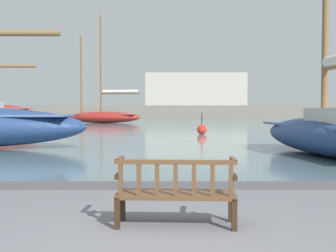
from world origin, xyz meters
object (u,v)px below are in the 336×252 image
object	(u,v)px
sailboat_outer_port	(103,115)
channel_buoy	(201,129)
sailboat_mid_port	(327,130)
park_bench	(175,191)

from	to	relation	value
sailboat_outer_port	channel_buoy	bearing A→B (deg)	-66.45
sailboat_mid_port	channel_buoy	size ratio (longest dim) A/B	8.64
park_bench	channel_buoy	distance (m)	19.48
park_bench	channel_buoy	xyz separation A→B (m)	(1.91, 19.38, -0.09)
park_bench	sailboat_outer_port	size ratio (longest dim) A/B	0.14
park_bench	sailboat_mid_port	distance (m)	9.45
park_bench	sailboat_outer_port	bearing A→B (deg)	100.12
sailboat_mid_port	channel_buoy	xyz separation A→B (m)	(-3.16, 11.42, -0.51)
sailboat_outer_port	channel_buoy	size ratio (longest dim) A/B	9.13
sailboat_outer_port	park_bench	bearing A→B (deg)	-79.88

